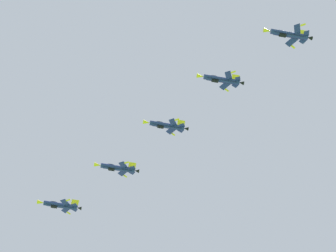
{
  "coord_description": "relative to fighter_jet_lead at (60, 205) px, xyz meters",
  "views": [
    {
      "loc": [
        1.68,
        1.22,
        1.85
      ],
      "look_at": [
        -36.72,
        35.38,
        159.99
      ],
      "focal_mm": 52.19,
      "sensor_mm": 36.0,
      "label": 1
    }
  ],
  "objects": [
    {
      "name": "fighter_jet_left_outer",
      "position": [
        71.88,
        11.61,
        0.7
      ],
      "size": [
        10.57,
        14.24,
        6.27
      ],
      "rotation": [
        0.0,
        -0.65,
        2.58
      ],
      "color": "navy"
    },
    {
      "name": "fighter_jet_right_outer",
      "position": [
        97.04,
        17.15,
        -1.09
      ],
      "size": [
        10.7,
        14.24,
        5.87
      ],
      "rotation": [
        0.0,
        -0.6,
        2.58
      ],
      "color": "navy"
    },
    {
      "name": "fighter_jet_left_wing",
      "position": [
        24.77,
        6.16,
        0.28
      ],
      "size": [
        10.63,
        14.24,
        6.09
      ],
      "rotation": [
        0.0,
        -0.63,
        2.58
      ],
      "color": "navy"
    },
    {
      "name": "fighter_jet_lead",
      "position": [
        0.0,
        0.0,
        0.0
      ],
      "size": [
        10.77,
        14.24,
        5.6
      ],
      "rotation": [
        0.0,
        -0.57,
        2.58
      ],
      "color": "navy"
    },
    {
      "name": "fighter_jet_right_wing",
      "position": [
        47.41,
        9.08,
        2.45
      ],
      "size": [
        10.52,
        14.24,
        6.43
      ],
      "rotation": [
        0.0,
        -0.68,
        2.58
      ],
      "color": "navy"
    }
  ]
}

